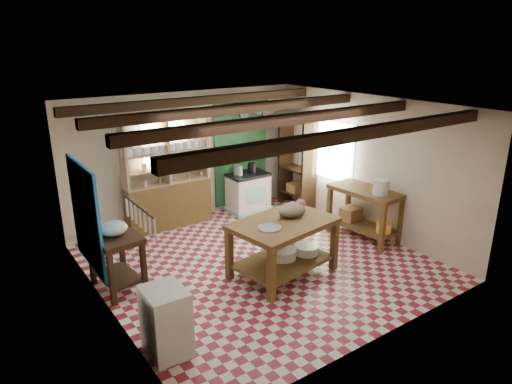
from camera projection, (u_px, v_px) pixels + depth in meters
floor at (260, 263)px, 7.62m from camera, size 5.00×5.00×0.02m
ceiling at (260, 106)px, 6.79m from camera, size 5.00×5.00×0.02m
wall_back at (188, 157)px, 9.15m from camera, size 5.00×0.04×2.60m
wall_front at (385, 244)px, 5.26m from camera, size 5.00×0.04×2.60m
wall_left at (101, 223)px, 5.85m from camera, size 0.04×5.00×2.60m
wall_right at (368, 165)px, 8.57m from camera, size 0.04×5.00×2.60m
ceiling_beams at (260, 114)px, 6.83m from camera, size 5.00×3.80×0.15m
blue_wall_patch at (86, 216)px, 6.63m from camera, size 0.04×1.40×1.60m
green_wall_patch at (241, 151)px, 9.82m from camera, size 1.30×0.04×2.30m
window_back at (164, 141)px, 8.73m from camera, size 0.90×0.02×0.80m
window_right at (330, 150)px, 9.30m from camera, size 0.02×1.30×1.20m
utensil_rail at (137, 216)px, 4.80m from camera, size 0.06×0.90×0.28m
pot_rack at (251, 110)px, 9.20m from camera, size 0.86×0.12×0.36m
shelving_unit at (167, 173)px, 8.77m from camera, size 1.70×0.34×2.20m
tall_rack at (297, 162)px, 9.94m from camera, size 0.40×0.86×2.00m
work_table at (283, 248)px, 7.13m from camera, size 1.71×1.27×0.89m
stove at (248, 192)px, 9.82m from camera, size 0.85×0.58×0.83m
prep_table at (117, 262)px, 6.70m from camera, size 0.66×0.91×0.88m
white_cabinet at (166, 321)px, 5.32m from camera, size 0.47×0.56×0.83m
right_counter at (364, 214)px, 8.44m from camera, size 0.77×1.38×0.96m
cat at (292, 210)px, 7.15m from camera, size 0.55×0.48×0.21m
steel_tray at (270, 228)px, 6.72m from camera, size 0.40×0.40×0.02m
basin_large at (283, 253)px, 7.24m from camera, size 0.49×0.49×0.15m
basin_small at (306, 249)px, 7.40m from camera, size 0.45×0.45×0.14m
kettle_left at (238, 170)px, 9.52m from camera, size 0.19×0.19×0.21m
kettle_right at (252, 168)px, 9.71m from camera, size 0.18×0.18×0.22m
enamel_bowl at (113, 228)px, 6.53m from camera, size 0.43×0.43×0.20m
white_bucket at (381, 187)px, 7.96m from camera, size 0.29×0.29×0.27m
wicker_basket at (351, 214)px, 8.69m from camera, size 0.39×0.32×0.26m
yellow_tub at (384, 227)px, 8.15m from camera, size 0.28×0.28×0.19m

